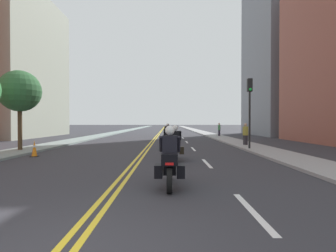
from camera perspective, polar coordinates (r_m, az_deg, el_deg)
name	(u,v)px	position (r m, az deg, el deg)	size (l,w,h in m)	color
ground_plane	(160,131)	(51.17, -1.62, -1.14)	(264.00, 264.00, 0.00)	#302F35
sidewalk_left	(123,131)	(51.86, -9.51, -1.06)	(2.21, 144.00, 0.12)	gray
sidewalk_right	(197,131)	(51.48, 6.34, -1.07)	(2.21, 144.00, 0.12)	gray
centreline_yellow_inner	(160,131)	(51.18, -1.75, -1.14)	(0.12, 132.00, 0.01)	yellow
centreline_yellow_outer	(161,131)	(51.17, -1.48, -1.14)	(0.12, 132.00, 0.01)	yellow
lane_dashes_white	(181,137)	(32.21, 2.83, -2.27)	(0.14, 56.40, 0.01)	silver
building_left_1	(18,66)	(36.79, -29.44, 11.06)	(6.65, 14.45, 16.69)	#9A9F8D
building_right_1	(286,45)	(41.02, 23.95, 15.62)	(8.92, 12.10, 24.54)	gray
motorcycle_0	(169,163)	(7.12, 0.31, -7.85)	(0.77, 2.09, 1.64)	black
motorcycle_1	(175,146)	(12.18, 1.47, -4.30)	(0.77, 2.18, 1.60)	black
motorcycle_2	(168,139)	(17.03, -0.04, -2.83)	(0.77, 2.23, 1.57)	black
motorcycle_3	(167,135)	(22.61, -0.15, -1.92)	(0.77, 2.13, 1.65)	black
motorcycle_4	(167,133)	(27.36, -0.17, -1.47)	(0.76, 2.14, 1.59)	black
traffic_cone_0	(34,149)	(14.97, -26.79, -4.34)	(0.33, 0.33, 0.82)	black
traffic_light_near	(249,101)	(17.22, 17.02, 5.19)	(0.28, 0.38, 4.42)	black
pedestrian_0	(245,134)	(19.78, 16.18, -1.76)	(0.32, 0.41, 1.66)	#28262C
pedestrian_1	(219,130)	(32.24, 10.84, -0.78)	(0.35, 0.50, 1.65)	#292533
street_tree_0	(19,91)	(17.85, -29.27, 6.48)	(2.40, 2.40, 4.75)	#483622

